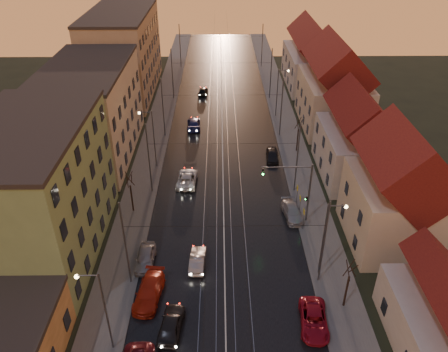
{
  "coord_description": "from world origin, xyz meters",
  "views": [
    {
      "loc": [
        -0.38,
        -20.0,
        29.42
      ],
      "look_at": [
        0.07,
        22.21,
        3.28
      ],
      "focal_mm": 35.0,
      "sensor_mm": 36.0,
      "label": 1
    }
  ],
  "objects_px": {
    "driving_car_2": "(187,178)",
    "parked_left_2": "(149,292)",
    "driving_car_1": "(198,260)",
    "driving_car_3": "(194,124)",
    "parked_right_2": "(272,155)",
    "street_lamp_2": "(151,133)",
    "driving_car_0": "(171,324)",
    "parked_right_0": "(314,320)",
    "parked_right_1": "(292,212)",
    "traffic_light_mast": "(300,186)",
    "street_lamp_3": "(279,88)",
    "parked_left_3": "(145,258)",
    "street_lamp_0": "(100,305)",
    "driving_car_4": "(203,91)",
    "street_lamp_1": "(328,233)"
  },
  "relations": [
    {
      "from": "street_lamp_3",
      "to": "parked_right_1",
      "type": "distance_m",
      "value": 27.54
    },
    {
      "from": "driving_car_1",
      "to": "driving_car_2",
      "type": "xyz_separation_m",
      "value": [
        -1.89,
        14.64,
        0.05
      ]
    },
    {
      "from": "street_lamp_3",
      "to": "parked_left_2",
      "type": "bearing_deg",
      "value": -112.07
    },
    {
      "from": "street_lamp_3",
      "to": "parked_right_0",
      "type": "height_order",
      "value": "street_lamp_3"
    },
    {
      "from": "driving_car_1",
      "to": "parked_right_0",
      "type": "xyz_separation_m",
      "value": [
        9.81,
        -7.2,
        0.0
      ]
    },
    {
      "from": "street_lamp_3",
      "to": "parked_right_2",
      "type": "height_order",
      "value": "street_lamp_3"
    },
    {
      "from": "street_lamp_2",
      "to": "driving_car_0",
      "type": "relative_size",
      "value": 1.85
    },
    {
      "from": "driving_car_2",
      "to": "driving_car_4",
      "type": "xyz_separation_m",
      "value": [
        1.05,
        30.15,
        -0.06
      ]
    },
    {
      "from": "parked_left_2",
      "to": "parked_right_2",
      "type": "xyz_separation_m",
      "value": [
        13.38,
        24.59,
        -0.06
      ]
    },
    {
      "from": "parked_left_3",
      "to": "parked_right_0",
      "type": "distance_m",
      "value": 16.62
    },
    {
      "from": "street_lamp_3",
      "to": "parked_right_0",
      "type": "xyz_separation_m",
      "value": [
        -1.88,
        -41.97,
        -4.23
      ]
    },
    {
      "from": "street_lamp_1",
      "to": "street_lamp_3",
      "type": "distance_m",
      "value": 36.0
    },
    {
      "from": "street_lamp_2",
      "to": "traffic_light_mast",
      "type": "distance_m",
      "value": 20.89
    },
    {
      "from": "traffic_light_mast",
      "to": "driving_car_3",
      "type": "bearing_deg",
      "value": 117.55
    },
    {
      "from": "driving_car_1",
      "to": "parked_left_3",
      "type": "relative_size",
      "value": 0.93
    },
    {
      "from": "traffic_light_mast",
      "to": "parked_left_3",
      "type": "xyz_separation_m",
      "value": [
        -15.59,
        -6.47,
        -3.87
      ]
    },
    {
      "from": "driving_car_2",
      "to": "driving_car_3",
      "type": "bearing_deg",
      "value": -86.92
    },
    {
      "from": "parked_right_0",
      "to": "driving_car_2",
      "type": "bearing_deg",
      "value": 123.23
    },
    {
      "from": "parked_left_2",
      "to": "street_lamp_3",
      "type": "bearing_deg",
      "value": 75.03
    },
    {
      "from": "street_lamp_0",
      "to": "parked_left_3",
      "type": "bearing_deg",
      "value": 81.02
    },
    {
      "from": "street_lamp_2",
      "to": "parked_left_2",
      "type": "bearing_deg",
      "value": -83.89
    },
    {
      "from": "parked_left_3",
      "to": "parked_right_1",
      "type": "distance_m",
      "value": 16.86
    },
    {
      "from": "street_lamp_3",
      "to": "parked_left_2",
      "type": "height_order",
      "value": "street_lamp_3"
    },
    {
      "from": "parked_right_2",
      "to": "driving_car_0",
      "type": "bearing_deg",
      "value": -108.51
    },
    {
      "from": "traffic_light_mast",
      "to": "driving_car_2",
      "type": "xyz_separation_m",
      "value": [
        -12.46,
        7.87,
        -3.9
      ]
    },
    {
      "from": "street_lamp_2",
      "to": "driving_car_2",
      "type": "relative_size",
      "value": 1.59
    },
    {
      "from": "street_lamp_2",
      "to": "driving_car_1",
      "type": "bearing_deg",
      "value": -70.83
    },
    {
      "from": "driving_car_2",
      "to": "street_lamp_3",
      "type": "bearing_deg",
      "value": -120.74
    },
    {
      "from": "street_lamp_3",
      "to": "parked_right_2",
      "type": "bearing_deg",
      "value": -99.46
    },
    {
      "from": "street_lamp_0",
      "to": "traffic_light_mast",
      "type": "bearing_deg",
      "value": 43.1
    },
    {
      "from": "street_lamp_1",
      "to": "parked_left_3",
      "type": "bearing_deg",
      "value": 174.78
    },
    {
      "from": "parked_left_3",
      "to": "parked_right_0",
      "type": "height_order",
      "value": "parked_left_3"
    },
    {
      "from": "parked_left_3",
      "to": "traffic_light_mast",
      "type": "bearing_deg",
      "value": 23.15
    },
    {
      "from": "street_lamp_2",
      "to": "parked_left_2",
      "type": "height_order",
      "value": "street_lamp_2"
    },
    {
      "from": "traffic_light_mast",
      "to": "parked_right_0",
      "type": "xyz_separation_m",
      "value": [
        -0.77,
        -13.97,
        -3.94
      ]
    },
    {
      "from": "driving_car_1",
      "to": "parked_left_2",
      "type": "distance_m",
      "value": 5.79
    },
    {
      "from": "street_lamp_1",
      "to": "street_lamp_0",
      "type": "bearing_deg",
      "value": -156.28
    },
    {
      "from": "parked_left_2",
      "to": "parked_right_2",
      "type": "relative_size",
      "value": 1.27
    },
    {
      "from": "driving_car_0",
      "to": "street_lamp_2",
      "type": "bearing_deg",
      "value": -73.35
    },
    {
      "from": "street_lamp_3",
      "to": "driving_car_3",
      "type": "xyz_separation_m",
      "value": [
        -13.53,
        -4.2,
        -4.17
      ]
    },
    {
      "from": "traffic_light_mast",
      "to": "parked_left_2",
      "type": "relative_size",
      "value": 1.42
    },
    {
      "from": "driving_car_2",
      "to": "parked_left_2",
      "type": "xyz_separation_m",
      "value": [
        -2.19,
        -18.75,
        0.04
      ]
    },
    {
      "from": "driving_car_0",
      "to": "driving_car_4",
      "type": "relative_size",
      "value": 1.15
    },
    {
      "from": "driving_car_3",
      "to": "parked_right_2",
      "type": "distance_m",
      "value": 15.03
    },
    {
      "from": "street_lamp_3",
      "to": "parked_right_0",
      "type": "distance_m",
      "value": 42.22
    },
    {
      "from": "parked_right_0",
      "to": "parked_right_1",
      "type": "relative_size",
      "value": 1.07
    },
    {
      "from": "traffic_light_mast",
      "to": "driving_car_3",
      "type": "height_order",
      "value": "traffic_light_mast"
    },
    {
      "from": "parked_right_1",
      "to": "street_lamp_2",
      "type": "bearing_deg",
      "value": 138.81
    },
    {
      "from": "driving_car_4",
      "to": "parked_left_3",
      "type": "distance_m",
      "value": 44.69
    },
    {
      "from": "street_lamp_3",
      "to": "driving_car_2",
      "type": "relative_size",
      "value": 1.59
    }
  ]
}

